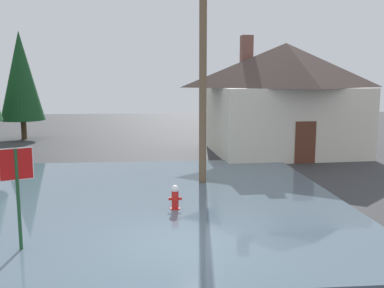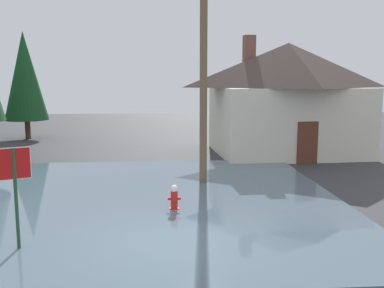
# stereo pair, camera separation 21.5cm
# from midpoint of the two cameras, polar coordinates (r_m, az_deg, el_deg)

# --- Properties ---
(ground_plane) EXTENTS (80.00, 80.00, 0.10)m
(ground_plane) POSITION_cam_midpoint_polar(r_m,az_deg,el_deg) (10.78, -2.82, -13.53)
(ground_plane) COLOR #38383A
(flood_puddle) EXTENTS (12.73, 13.00, 0.07)m
(flood_puddle) POSITION_cam_midpoint_polar(r_m,az_deg,el_deg) (14.59, -6.39, -7.25)
(flood_puddle) COLOR slate
(flood_puddle) RESTS_ON ground
(lane_stop_bar) EXTENTS (3.83, 0.66, 0.01)m
(lane_stop_bar) POSITION_cam_midpoint_polar(r_m,az_deg,el_deg) (8.85, 0.64, -18.33)
(lane_stop_bar) COLOR silver
(lane_stop_bar) RESTS_ON ground
(stop_sign_near) EXTENTS (0.69, 0.31, 2.46)m
(stop_sign_near) POSITION_cam_midpoint_polar(r_m,az_deg,el_deg) (10.72, -22.43, -4.16)
(stop_sign_near) COLOR #1E4C28
(stop_sign_near) RESTS_ON ground
(fire_hydrant) EXTENTS (0.41, 0.35, 0.81)m
(fire_hydrant) POSITION_cam_midpoint_polar(r_m,az_deg,el_deg) (13.33, -2.68, -7.13)
(fire_hydrant) COLOR red
(fire_hydrant) RESTS_ON ground
(utility_pole) EXTENTS (1.60, 0.28, 8.26)m
(utility_pole) POSITION_cam_midpoint_polar(r_m,az_deg,el_deg) (16.32, 1.05, 9.66)
(utility_pole) COLOR brown
(utility_pole) RESTS_ON ground
(house) EXTENTS (8.28, 6.78, 6.28)m
(house) POSITION_cam_midpoint_polar(r_m,az_deg,el_deg) (23.77, 11.73, 6.06)
(house) COLOR silver
(house) RESTS_ON ground
(pine_tree_short_left) EXTENTS (2.81, 2.81, 7.02)m
(pine_tree_short_left) POSITION_cam_midpoint_polar(r_m,az_deg,el_deg) (30.74, -21.66, 8.25)
(pine_tree_short_left) COLOR #4C3823
(pine_tree_short_left) RESTS_ON ground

